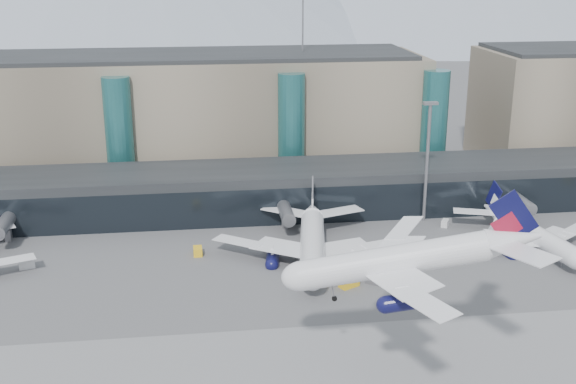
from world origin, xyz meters
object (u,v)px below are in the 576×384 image
object	(u,v)px
veh_a	(27,264)
veh_h	(349,282)
veh_c	(376,278)
lightmast_mid	(427,155)
hero_jet	(419,251)
veh_b	(198,251)
jet_parked_right	(526,225)
jet_parked_mid	(313,231)
veh_d	(445,223)
veh_g	(418,249)

from	to	relation	value
veh_a	veh_h	world-z (taller)	veh_h
veh_a	veh_c	distance (m)	62.65
lightmast_mid	hero_jet	bearing A→B (deg)	-109.01
hero_jet	veh_b	xyz separation A→B (m)	(-28.17, 44.79, -17.09)
jet_parked_right	veh_h	xyz separation A→B (m)	(-38.04, -14.33, -3.13)
hero_jet	jet_parked_mid	bearing A→B (deg)	108.79
veh_c	veh_a	bearing A→B (deg)	-158.44
veh_a	veh_h	size ratio (longest dim) A/B	0.81
veh_c	veh_d	size ratio (longest dim) A/B	1.42
jet_parked_right	veh_c	world-z (taller)	jet_parked_right
jet_parked_right	veh_d	bearing A→B (deg)	35.90
veh_b	veh_d	world-z (taller)	veh_b
hero_jet	veh_b	distance (m)	55.61
veh_b	veh_g	bearing A→B (deg)	-97.55
lightmast_mid	jet_parked_mid	xyz separation A→B (m)	(-26.57, -15.42, -9.61)
veh_d	veh_b	bearing A→B (deg)	130.34
lightmast_mid	veh_c	bearing A→B (deg)	-121.14
jet_parked_mid	jet_parked_right	distance (m)	41.99
hero_jet	jet_parked_mid	world-z (taller)	hero_jet
jet_parked_mid	veh_b	bearing A→B (deg)	92.14
jet_parked_mid	veh_d	world-z (taller)	jet_parked_mid
jet_parked_right	veh_b	distance (m)	63.56
jet_parked_mid	veh_b	xyz separation A→B (m)	(-21.43, 2.65, -4.05)
veh_c	veh_d	distance (m)	33.04
lightmast_mid	jet_parked_mid	world-z (taller)	lightmast_mid
hero_jet	veh_c	size ratio (longest dim) A/B	10.21
jet_parked_right	veh_a	size ratio (longest dim) A/B	12.12
veh_b	veh_c	bearing A→B (deg)	-120.44
veh_b	veh_d	bearing A→B (deg)	-81.98
veh_c	veh_h	size ratio (longest dim) A/B	1.01
jet_parked_right	veh_g	bearing A→B (deg)	83.69
veh_d	hero_jet	bearing A→B (deg)	-172.80
lightmast_mid	veh_c	size ratio (longest dim) A/B	7.53
veh_b	jet_parked_right	bearing A→B (deg)	-94.31
veh_d	veh_g	world-z (taller)	veh_g
veh_b	veh_h	world-z (taller)	veh_h
lightmast_mid	veh_b	bearing A→B (deg)	-165.10
veh_a	jet_parked_right	bearing A→B (deg)	-16.53
lightmast_mid	veh_h	bearing A→B (deg)	-127.02
jet_parked_right	veh_h	bearing A→B (deg)	100.77
jet_parked_mid	lightmast_mid	bearing A→B (deg)	-50.70
veh_g	veh_b	bearing A→B (deg)	-117.92
lightmast_mid	hero_jet	size ratio (longest dim) A/B	0.74
hero_jet	jet_parked_right	world-z (taller)	hero_jet
hero_jet	veh_d	bearing A→B (deg)	76.28
lightmast_mid	veh_c	world-z (taller)	lightmast_mid
jet_parked_mid	veh_g	distance (m)	20.59
veh_b	veh_c	distance (m)	34.51
veh_b	veh_g	world-z (taller)	veh_b
jet_parked_mid	veh_a	xyz separation A→B (m)	(-52.11, 0.59, -4.03)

